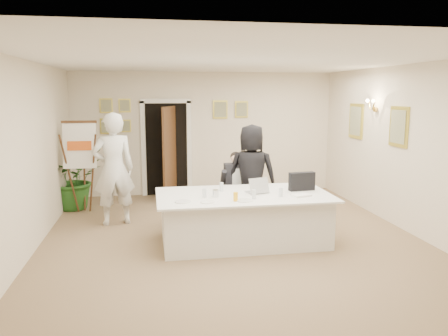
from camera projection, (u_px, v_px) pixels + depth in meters
floor at (233, 241)px, 6.94m from camera, size 7.00×7.00×0.00m
ceiling at (234, 60)px, 6.47m from camera, size 6.00×7.00×0.02m
wall_back at (205, 133)px, 10.11m from camera, size 6.00×0.10×2.80m
wall_front at (321, 216)px, 3.30m from camera, size 6.00×0.10×2.80m
wall_left at (27, 159)px, 6.21m from camera, size 0.10×7.00×2.80m
wall_right at (412, 150)px, 7.20m from camera, size 0.10×7.00×2.80m
doorway at (168, 151)px, 9.85m from camera, size 1.14×0.86×2.20m
pictures_back_wall at (170, 114)px, 9.87m from camera, size 3.40×0.06×0.80m
pictures_right_wall at (375, 124)px, 8.30m from camera, size 0.06×2.20×0.80m
wall_sconce at (373, 105)px, 8.23m from camera, size 0.20×0.30×0.24m
conference_table at (244, 218)px, 6.84m from camera, size 2.69×1.43×0.78m
seated_man at (236, 187)px, 7.90m from camera, size 0.56×0.60×1.30m
flip_chart at (82, 172)px, 8.47m from camera, size 0.62×0.40×1.77m
standing_man at (114, 169)px, 7.69m from camera, size 0.82×0.63×1.99m
standing_woman at (252, 175)px, 7.75m from camera, size 1.01×0.81×1.79m
potted_palm at (74, 178)px, 8.80m from camera, size 1.43×1.34×1.26m
laptop at (257, 184)px, 6.86m from camera, size 0.42×0.43×0.28m
laptop_bag at (302, 181)px, 7.01m from camera, size 0.43×0.16×0.29m
paper_stack at (301, 195)px, 6.65m from camera, size 0.32×0.26×0.03m
plate_left at (183, 202)px, 6.27m from camera, size 0.24×0.24×0.01m
plate_mid at (208, 202)px, 6.25m from camera, size 0.24×0.24×0.01m
plate_near at (245, 201)px, 6.33m from camera, size 0.27×0.27×0.01m
glass_a at (204, 193)px, 6.54m from camera, size 0.06×0.06×0.14m
glass_b at (254, 194)px, 6.45m from camera, size 0.07×0.07×0.14m
glass_c at (281, 192)px, 6.59m from camera, size 0.07×0.07×0.14m
glass_d at (221, 187)px, 6.97m from camera, size 0.08×0.08×0.14m
oj_glass at (236, 197)px, 6.32m from camera, size 0.08×0.08×0.13m
steel_jug at (216, 193)px, 6.57m from camera, size 0.11×0.11×0.11m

